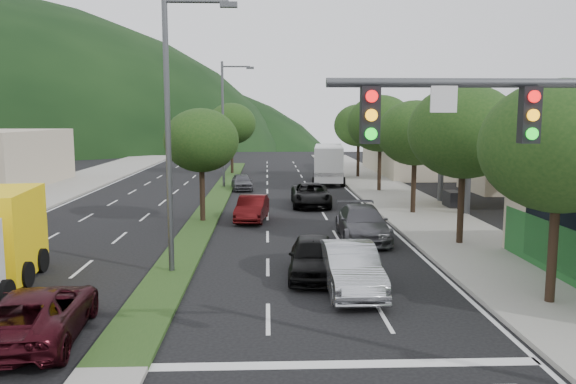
{
  "coord_description": "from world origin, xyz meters",
  "views": [
    {
      "loc": [
        3.49,
        -12.03,
        5.67
      ],
      "look_at": [
        4.34,
        10.46,
        2.65
      ],
      "focal_mm": 35.0,
      "sensor_mm": 36.0,
      "label": 1
    }
  ],
  "objects_px": {
    "car_queue_c": "(252,208)",
    "motorhome": "(329,163)",
    "car_queue_b": "(362,223)",
    "car_queue_e": "(242,182)",
    "tree_r_e": "(359,125)",
    "sedan_silver": "(350,268)",
    "tree_med_far": "(232,124)",
    "streetlight_near": "(173,119)",
    "tree_r_d": "(380,124)",
    "car_queue_a": "(313,257)",
    "tree_med_near": "(201,141)",
    "tree_r_c": "(415,133)",
    "car_queue_d": "(311,195)",
    "traffic_signal": "(556,171)",
    "tree_r_b": "(464,132)",
    "streetlight_mid": "(225,118)",
    "tree_r_a": "(559,146)",
    "suv_maroon": "(38,313)"
  },
  "relations": [
    {
      "from": "car_queue_c",
      "to": "motorhome",
      "type": "height_order",
      "value": "motorhome"
    },
    {
      "from": "car_queue_b",
      "to": "car_queue_e",
      "type": "relative_size",
      "value": 1.42
    },
    {
      "from": "tree_r_e",
      "to": "car_queue_e",
      "type": "relative_size",
      "value": 1.8
    },
    {
      "from": "sedan_silver",
      "to": "car_queue_c",
      "type": "distance_m",
      "value": 13.25
    },
    {
      "from": "tree_med_far",
      "to": "streetlight_near",
      "type": "height_order",
      "value": "streetlight_near"
    },
    {
      "from": "car_queue_c",
      "to": "streetlight_near",
      "type": "bearing_deg",
      "value": -96.88
    },
    {
      "from": "car_queue_e",
      "to": "motorhome",
      "type": "xyz_separation_m",
      "value": [
        7.31,
        4.52,
        1.07
      ]
    },
    {
      "from": "tree_r_d",
      "to": "car_queue_a",
      "type": "distance_m",
      "value": 24.0
    },
    {
      "from": "tree_med_far",
      "to": "streetlight_near",
      "type": "distance_m",
      "value": 36.01
    },
    {
      "from": "motorhome",
      "to": "car_queue_b",
      "type": "bearing_deg",
      "value": -86.26
    },
    {
      "from": "tree_med_near",
      "to": "car_queue_a",
      "type": "relative_size",
      "value": 1.41
    },
    {
      "from": "tree_r_c",
      "to": "car_queue_b",
      "type": "bearing_deg",
      "value": -121.98
    },
    {
      "from": "tree_r_d",
      "to": "tree_r_e",
      "type": "xyz_separation_m",
      "value": [
        0.0,
        10.0,
        -0.29
      ]
    },
    {
      "from": "sedan_silver",
      "to": "car_queue_d",
      "type": "xyz_separation_m",
      "value": [
        0.08,
        17.76,
        -0.05
      ]
    },
    {
      "from": "streetlight_near",
      "to": "traffic_signal",
      "type": "bearing_deg",
      "value": -47.23
    },
    {
      "from": "traffic_signal",
      "to": "tree_r_b",
      "type": "height_order",
      "value": "tree_r_b"
    },
    {
      "from": "car_queue_a",
      "to": "traffic_signal",
      "type": "bearing_deg",
      "value": -61.79
    },
    {
      "from": "tree_r_d",
      "to": "streetlight_mid",
      "type": "relative_size",
      "value": 0.72
    },
    {
      "from": "car_queue_a",
      "to": "car_queue_c",
      "type": "distance_m",
      "value": 11.3
    },
    {
      "from": "tree_r_c",
      "to": "streetlight_near",
      "type": "xyz_separation_m",
      "value": [
        -11.79,
        -12.0,
        0.84
      ]
    },
    {
      "from": "tree_med_near",
      "to": "tree_r_b",
      "type": "bearing_deg",
      "value": -26.57
    },
    {
      "from": "tree_med_near",
      "to": "motorhome",
      "type": "height_order",
      "value": "tree_med_near"
    },
    {
      "from": "tree_r_b",
      "to": "streetlight_near",
      "type": "distance_m",
      "value": 12.47
    },
    {
      "from": "tree_r_d",
      "to": "car_queue_c",
      "type": "relative_size",
      "value": 1.72
    },
    {
      "from": "motorhome",
      "to": "tree_r_d",
      "type": "bearing_deg",
      "value": -56.82
    },
    {
      "from": "tree_r_e",
      "to": "motorhome",
      "type": "relative_size",
      "value": 0.78
    },
    {
      "from": "motorhome",
      "to": "tree_med_far",
      "type": "bearing_deg",
      "value": 144.5
    },
    {
      "from": "tree_r_a",
      "to": "car_queue_a",
      "type": "distance_m",
      "value": 8.71
    },
    {
      "from": "traffic_signal",
      "to": "car_queue_a",
      "type": "height_order",
      "value": "traffic_signal"
    },
    {
      "from": "tree_r_a",
      "to": "car_queue_d",
      "type": "height_order",
      "value": "tree_r_a"
    },
    {
      "from": "suv_maroon",
      "to": "car_queue_a",
      "type": "relative_size",
      "value": 1.16
    },
    {
      "from": "tree_med_far",
      "to": "traffic_signal",
      "type": "bearing_deg",
      "value": -78.78
    },
    {
      "from": "tree_r_a",
      "to": "tree_r_d",
      "type": "height_order",
      "value": "tree_r_d"
    },
    {
      "from": "tree_r_e",
      "to": "suv_maroon",
      "type": "bearing_deg",
      "value": -110.74
    },
    {
      "from": "tree_med_far",
      "to": "streetlight_mid",
      "type": "distance_m",
      "value": 11.02
    },
    {
      "from": "streetlight_near",
      "to": "motorhome",
      "type": "distance_m",
      "value": 29.74
    },
    {
      "from": "traffic_signal",
      "to": "car_queue_e",
      "type": "bearing_deg",
      "value": 102.77
    },
    {
      "from": "streetlight_near",
      "to": "car_queue_d",
      "type": "height_order",
      "value": "streetlight_near"
    },
    {
      "from": "tree_r_b",
      "to": "sedan_silver",
      "type": "height_order",
      "value": "tree_r_b"
    },
    {
      "from": "streetlight_mid",
      "to": "car_queue_d",
      "type": "height_order",
      "value": "streetlight_mid"
    },
    {
      "from": "traffic_signal",
      "to": "car_queue_e",
      "type": "relative_size",
      "value": 1.87
    },
    {
      "from": "tree_r_a",
      "to": "car_queue_a",
      "type": "relative_size",
      "value": 1.55
    },
    {
      "from": "tree_med_far",
      "to": "suv_maroon",
      "type": "height_order",
      "value": "tree_med_far"
    },
    {
      "from": "traffic_signal",
      "to": "streetlight_near",
      "type": "relative_size",
      "value": 0.7
    },
    {
      "from": "car_queue_a",
      "to": "motorhome",
      "type": "relative_size",
      "value": 0.5
    },
    {
      "from": "tree_med_far",
      "to": "motorhome",
      "type": "bearing_deg",
      "value": -41.5
    },
    {
      "from": "tree_r_c",
      "to": "car_queue_d",
      "type": "relative_size",
      "value": 1.24
    },
    {
      "from": "tree_r_b",
      "to": "tree_r_c",
      "type": "xyz_separation_m",
      "value": [
        0.0,
        8.0,
        -0.29
      ]
    },
    {
      "from": "tree_r_d",
      "to": "tree_med_far",
      "type": "xyz_separation_m",
      "value": [
        -12.0,
        14.0,
        -0.17
      ]
    },
    {
      "from": "streetlight_mid",
      "to": "car_queue_d",
      "type": "xyz_separation_m",
      "value": [
        6.08,
        -9.54,
        -4.86
      ]
    }
  ]
}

